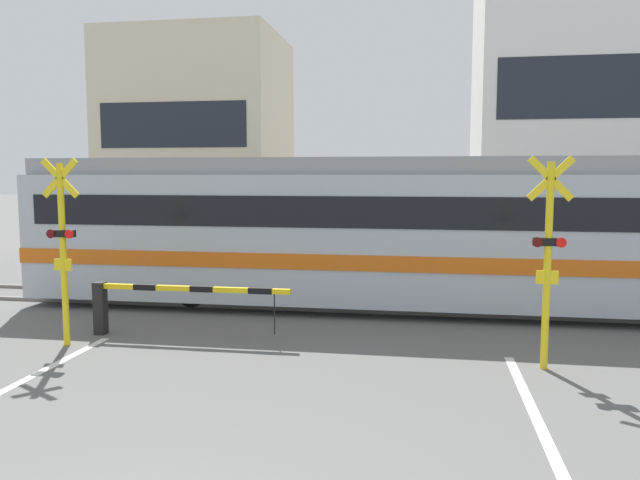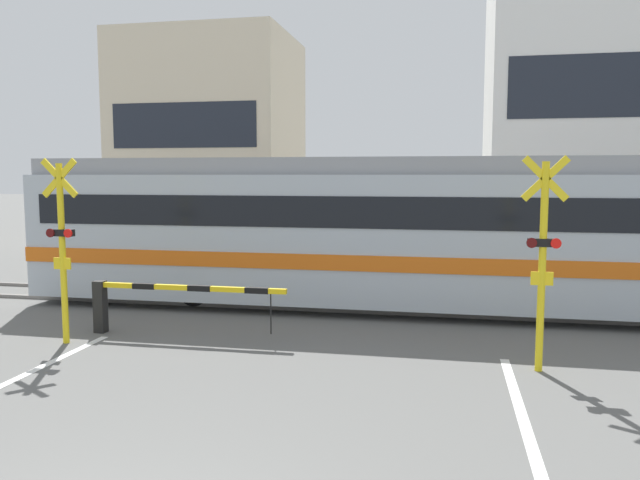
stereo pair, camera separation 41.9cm
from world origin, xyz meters
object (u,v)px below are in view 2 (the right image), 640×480
crossing_barrier_near (149,297)px  crossing_barrier_far (454,258)px  commuter_train (467,230)px  crossing_signal_left (62,242)px  pedestrian (379,241)px  crossing_signal_right (543,254)px

crossing_barrier_near → crossing_barrier_far: (5.55, 6.53, 0.00)m
commuter_train → crossing_signal_left: 8.07m
crossing_barrier_near → crossing_signal_left: crossing_signal_left is taller
commuter_train → crossing_signal_left: bearing=-149.6°
crossing_signal_left → pedestrian: size_ratio=1.93×
commuter_train → crossing_barrier_far: bearing=94.0°
crossing_signal_right → pedestrian: size_ratio=1.93×
crossing_signal_left → crossing_signal_right: same height
crossing_signal_left → crossing_barrier_far: bearing=47.4°
commuter_train → crossing_barrier_near: (-5.78, -3.28, -1.06)m
crossing_barrier_near → commuter_train: bearing=29.6°
crossing_signal_left → commuter_train: bearing=30.4°
crossing_barrier_near → crossing_signal_right: (6.74, -0.80, 1.07)m
crossing_signal_left → crossing_signal_right: size_ratio=1.00×
crossing_barrier_far → pedestrian: pedestrian is taller
commuter_train → pedestrian: commuter_train is taller
crossing_barrier_far → commuter_train: bearing=-86.0°
pedestrian → crossing_signal_left: bearing=-116.6°
pedestrian → crossing_barrier_far: bearing=-38.2°
commuter_train → crossing_signal_right: commuter_train is taller
commuter_train → crossing_barrier_far: 3.42m
commuter_train → crossing_barrier_near: bearing=-150.4°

